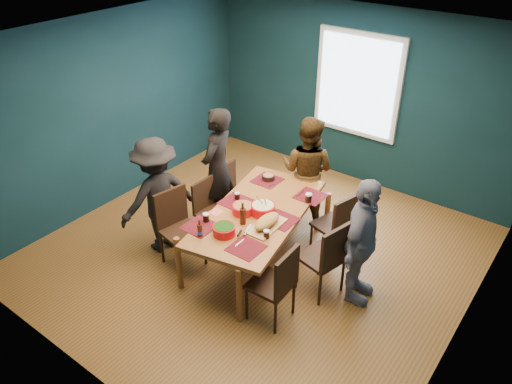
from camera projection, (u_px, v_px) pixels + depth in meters
room at (271, 149)px, 5.93m from camera, size 5.01×5.01×2.71m
dining_table at (258, 216)px, 5.93m from camera, size 1.37×2.16×0.76m
chair_left_far at (232, 190)px, 6.80m from camera, size 0.41×0.41×0.87m
chair_left_mid at (209, 206)px, 6.48m from camera, size 0.39×0.39×0.84m
chair_left_near at (177, 222)px, 6.03m from camera, size 0.52×0.52×0.98m
chair_right_far at (338, 222)px, 6.08m from camera, size 0.51×0.51×0.93m
chair_right_mid at (327, 255)px, 5.50m from camera, size 0.53×0.53×0.97m
chair_right_near at (278, 281)px, 5.16m from camera, size 0.44×0.44×0.94m
person_far_left at (218, 169)px, 6.61m from camera, size 0.55×0.70×1.69m
person_back at (307, 171)px, 6.71m from camera, size 0.82×0.67×1.55m
person_right at (361, 242)px, 5.36m from camera, size 0.51×0.95×1.53m
person_near_left at (157, 196)px, 6.17m from camera, size 0.80×1.10×1.54m
bowl_salad at (243, 209)px, 5.83m from camera, size 0.26×0.26×0.11m
bowl_dumpling at (263, 209)px, 5.81m from camera, size 0.29×0.29×0.27m
bowl_herbs at (224, 230)px, 5.46m from camera, size 0.25×0.25×0.11m
cutting_board at (267, 222)px, 5.58m from camera, size 0.30×0.62×0.14m
small_bowl at (268, 177)px, 6.51m from camera, size 0.17×0.17×0.07m
beer_bottle_a at (200, 230)px, 5.42m from camera, size 0.06×0.06×0.21m
beer_bottle_b at (243, 216)px, 5.61m from camera, size 0.07×0.07×0.28m
cola_glass_a at (206, 217)px, 5.68m from camera, size 0.08×0.08×0.10m
cola_glass_b at (266, 234)px, 5.41m from camera, size 0.07×0.07×0.10m
cola_glass_c at (309, 197)px, 6.03m from camera, size 0.08×0.08×0.11m
cola_glass_d at (237, 196)px, 6.09m from camera, size 0.07×0.07×0.09m
napkin_a at (289, 217)px, 5.77m from camera, size 0.15×0.15×0.00m
napkin_b at (216, 212)px, 5.87m from camera, size 0.14×0.14×0.00m
napkin_c at (244, 247)px, 5.29m from camera, size 0.19×0.19×0.00m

